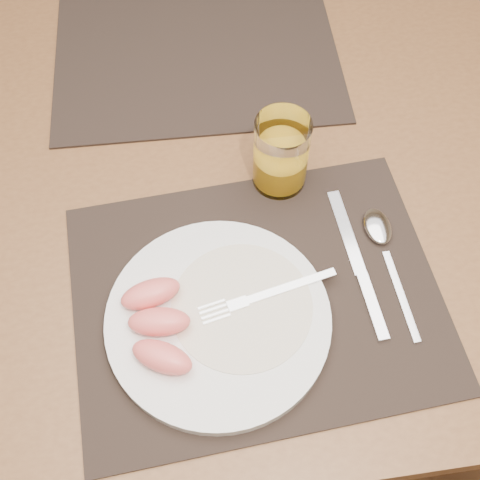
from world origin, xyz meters
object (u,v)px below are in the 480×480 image
Objects in this scene: placemat_far at (197,53)px; spoon at (381,236)px; table at (229,193)px; knife at (361,274)px; juice_glass at (281,156)px; fork at (257,298)px; plate at (218,319)px; placemat_near at (257,296)px.

placemat_far is 0.43m from spoon.
table is 0.27m from knife.
fork is at bearing -108.02° from juice_glass.
juice_glass is at bearing 135.25° from spoon.
juice_glass is (0.11, 0.20, 0.04)m from plate.
table is 0.16m from juice_glass.
plate is 0.24m from spoon.
plate is (-0.05, -0.03, 0.01)m from placemat_near.
juice_glass is at bearing -35.99° from table.
placemat_far is 0.45m from fork.
knife is (0.14, -0.21, 0.09)m from table.
juice_glass is (0.09, -0.27, 0.05)m from placemat_far.
fork is at bearing -86.50° from placemat_far.
spoon is 0.17m from juice_glass.
spoon is (0.17, 0.07, -0.01)m from fork.
fork is at bearing -158.00° from spoon.
knife is at bearing 4.11° from placemat_near.
plate is at bearing -118.37° from juice_glass.
juice_glass is (0.06, 0.17, 0.05)m from placemat_near.
placemat_far is 2.04× the size of knife.
fork reaches higher than plate.
plate is at bearing -150.70° from placemat_near.
placemat_far is at bearing 117.99° from spoon.
juice_glass is at bearing 71.62° from placemat_near.
juice_glass reaches higher than placemat_near.
knife is 1.99× the size of juice_glass.
placemat_near is 2.58× the size of fork.
plate is (-0.02, -0.47, 0.01)m from placemat_far.
table is at bearing 91.96° from placemat_near.
table is at bearing 79.98° from plate.
juice_glass is at bearing 71.98° from fork.
table is at bearing -84.11° from placemat_far.
fork is at bearing 19.45° from plate.
table is 0.27m from plate.
table is 0.24m from placemat_far.
placemat_near is 0.02m from fork.
juice_glass is (0.06, 0.18, 0.03)m from fork.
table is at bearing 124.00° from knife.
placemat_near is at bearing -108.38° from juice_glass.
fork reaches higher than spoon.
fork is 0.20m from juice_glass.
placemat_near is 2.04× the size of knife.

